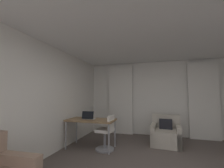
{
  "coord_description": "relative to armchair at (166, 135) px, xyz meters",
  "views": [
    {
      "loc": [
        -0.09,
        -2.59,
        1.42
      ],
      "look_at": [
        -1.22,
        1.24,
        1.71
      ],
      "focal_mm": 24.1,
      "sensor_mm": 36.0,
      "label": 1
    }
  ],
  "objects": [
    {
      "name": "laptop",
      "position": [
        -2.03,
        -0.86,
        0.53
      ],
      "size": [
        0.34,
        0.27,
        0.22
      ],
      "color": "#ADADB2",
      "rests_on": "desk"
    },
    {
      "name": "desk",
      "position": [
        -1.95,
        -0.87,
        0.41
      ],
      "size": [
        1.28,
        0.65,
        0.76
      ],
      "color": "olive",
      "rests_on": "ground"
    },
    {
      "name": "curtain_left_panel",
      "position": [
        -1.53,
        0.83,
        0.97
      ],
      "size": [
        0.9,
        0.06,
        2.5
      ],
      "color": "silver",
      "rests_on": "ground"
    },
    {
      "name": "wall_window",
      "position": [
        -0.16,
        0.96,
        1.02
      ],
      "size": [
        5.12,
        0.06,
        2.6
      ],
      "color": "silver",
      "rests_on": "ground"
    },
    {
      "name": "armchair",
      "position": [
        0.0,
        0.0,
        0.0
      ],
      "size": [
        0.86,
        0.89,
        0.81
      ],
      "color": "#B2A899",
      "rests_on": "ground"
    },
    {
      "name": "desk_chair",
      "position": [
        -1.51,
        -0.9,
        0.12
      ],
      "size": [
        0.48,
        0.48,
        0.88
      ],
      "color": "gray",
      "rests_on": "ground"
    },
    {
      "name": "ceiling",
      "position": [
        -0.16,
        -2.07,
        2.35
      ],
      "size": [
        5.12,
        6.12,
        0.06
      ],
      "primitive_type": "cube",
      "color": "white",
      "rests_on": "wall_left"
    },
    {
      "name": "wall_left",
      "position": [
        -2.69,
        -2.07,
        1.02
      ],
      "size": [
        0.06,
        6.12,
        2.6
      ],
      "color": "silver",
      "rests_on": "ground"
    },
    {
      "name": "curtain_right_panel",
      "position": [
        1.22,
        0.83,
        0.97
      ],
      "size": [
        0.9,
        0.06,
        2.5
      ],
      "color": "silver",
      "rests_on": "ground"
    }
  ]
}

